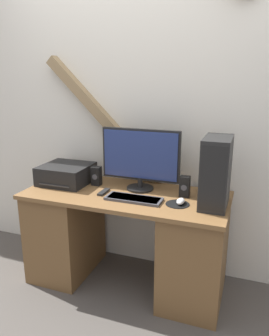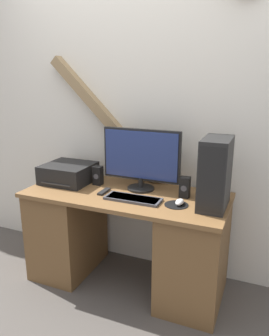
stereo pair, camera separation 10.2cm
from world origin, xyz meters
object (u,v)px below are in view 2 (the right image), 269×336
object	(u,v)px
remote_control	(104,191)
keyboard	(133,199)
printer	(69,173)
speaker_right	(185,187)
monitor	(141,157)
mouse	(180,202)
computer_tower	(215,173)
speaker_left	(98,175)

from	to	relation	value
remote_control	keyboard	bearing A→B (deg)	-12.04
printer	speaker_right	size ratio (longest dim) A/B	2.52
speaker_right	printer	bearing A→B (deg)	-178.56
monitor	keyboard	distance (m)	0.33
keyboard	printer	bearing A→B (deg)	165.15
mouse	printer	distance (m)	0.97
keyboard	speaker_right	xyz separation A→B (m)	(0.31, 0.19, 0.06)
speaker_right	remote_control	bearing A→B (deg)	-166.33
monitor	speaker_right	bearing A→B (deg)	-6.23
computer_tower	remote_control	bearing A→B (deg)	-177.05
monitor	computer_tower	distance (m)	0.58
remote_control	monitor	bearing A→B (deg)	38.42
keyboard	mouse	xyz separation A→B (m)	(0.32, 0.03, 0.01)
computer_tower	printer	world-z (taller)	computer_tower
keyboard	monitor	bearing A→B (deg)	98.32
mouse	speaker_right	size ratio (longest dim) A/B	0.65
computer_tower	speaker_right	bearing A→B (deg)	155.74
monitor	computer_tower	world-z (taller)	monitor
mouse	remote_control	distance (m)	0.58
printer	speaker_left	bearing A→B (deg)	6.94
keyboard	remote_control	xyz separation A→B (m)	(-0.26, 0.05, -0.00)
computer_tower	keyboard	bearing A→B (deg)	-169.84
keyboard	mouse	distance (m)	0.32
keyboard	speaker_right	bearing A→B (deg)	31.65
mouse	computer_tower	bearing A→B (deg)	16.24
computer_tower	speaker_left	bearing A→B (deg)	173.47
speaker_left	speaker_right	distance (m)	0.70
monitor	speaker_left	xyz separation A→B (m)	(-0.35, -0.03, -0.17)
keyboard	speaker_left	xyz separation A→B (m)	(-0.39, 0.20, 0.06)
speaker_left	speaker_right	size ratio (longest dim) A/B	1.00
speaker_left	mouse	bearing A→B (deg)	-13.21
monitor	remote_control	bearing A→B (deg)	-141.58
computer_tower	remote_control	size ratio (longest dim) A/B	3.25
remote_control	mouse	bearing A→B (deg)	-2.04
monitor	printer	bearing A→B (deg)	-174.17
keyboard	printer	size ratio (longest dim) A/B	1.05
computer_tower	remote_control	distance (m)	0.82
mouse	speaker_right	world-z (taller)	speaker_right
keyboard	remote_control	world-z (taller)	keyboard
monitor	keyboard	xyz separation A→B (m)	(0.03, -0.23, -0.24)
keyboard	speaker_left	distance (m)	0.44
monitor	computer_tower	bearing A→B (deg)	-13.54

